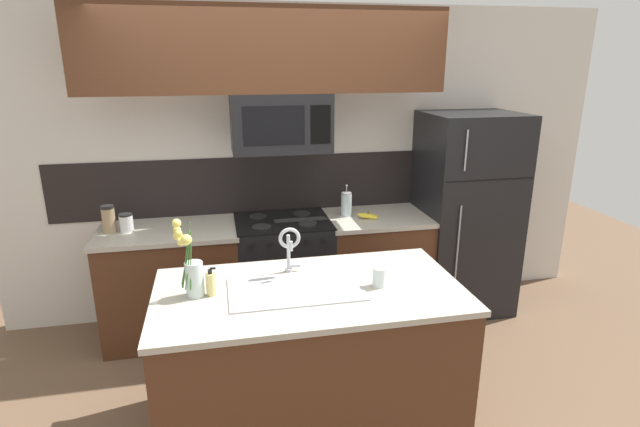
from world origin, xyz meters
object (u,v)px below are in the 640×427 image
at_px(banana_bunch, 368,216).
at_px(drinking_glass, 379,277).
at_px(microwave, 281,122).
at_px(french_press, 346,204).
at_px(refrigerator, 464,213).
at_px(storage_jar_medium, 126,223).
at_px(stove_range, 284,273).
at_px(flower_vase, 192,272).
at_px(storage_jar_tall, 109,219).
at_px(dish_soap_bottle, 211,284).
at_px(sink_faucet, 289,244).

distance_m(banana_bunch, drinking_glass, 1.28).
distance_m(microwave, french_press, 0.89).
distance_m(refrigerator, banana_bunch, 0.91).
bearing_deg(french_press, storage_jar_medium, -178.40).
bearing_deg(drinking_glass, microwave, 106.76).
height_order(stove_range, flower_vase, flower_vase).
height_order(microwave, french_press, microwave).
xyz_separation_m(banana_bunch, french_press, (-0.16, 0.12, 0.08)).
xyz_separation_m(storage_jar_tall, drinking_glass, (1.70, -1.32, -0.05)).
distance_m(storage_jar_medium, french_press, 1.74).
bearing_deg(drinking_glass, french_press, 83.24).
bearing_deg(french_press, dish_soap_bottle, -130.98).
height_order(banana_bunch, dish_soap_bottle, dish_soap_bottle).
height_order(sink_faucet, drinking_glass, sink_faucet).
bearing_deg(drinking_glass, stove_range, 106.51).
bearing_deg(storage_jar_tall, flower_vase, -61.97).
distance_m(sink_faucet, flower_vase, 0.60).
bearing_deg(storage_jar_tall, refrigerator, 0.09).
distance_m(banana_bunch, sink_faucet, 1.27).
xyz_separation_m(storage_jar_medium, banana_bunch, (1.90, -0.07, -0.05)).
xyz_separation_m(microwave, dish_soap_bottle, (-0.57, -1.20, -0.73)).
bearing_deg(dish_soap_bottle, refrigerator, 29.70).
bearing_deg(sink_faucet, storage_jar_tall, 139.43).
xyz_separation_m(storage_jar_medium, flower_vase, (0.53, -1.23, 0.08)).
distance_m(sink_faucet, dish_soap_bottle, 0.52).
bearing_deg(storage_jar_medium, banana_bunch, -2.16).
bearing_deg(banana_bunch, dish_soap_bottle, -137.52).
distance_m(sink_faucet, drinking_glass, 0.57).
distance_m(storage_jar_tall, sink_faucet, 1.61).
relative_size(microwave, drinking_glass, 6.49).
xyz_separation_m(french_press, flower_vase, (-1.21, -1.28, 0.05)).
relative_size(storage_jar_medium, dish_soap_bottle, 0.84).
xyz_separation_m(french_press, dish_soap_bottle, (-1.11, -1.28, -0.03)).
relative_size(storage_jar_tall, flower_vase, 0.46).
relative_size(stove_range, sink_faucet, 3.04).
bearing_deg(dish_soap_bottle, banana_bunch, 42.48).
height_order(stove_range, sink_faucet, sink_faucet).
height_order(drinking_glass, flower_vase, flower_vase).
xyz_separation_m(sink_faucet, dish_soap_bottle, (-0.47, -0.19, -0.13)).
bearing_deg(dish_soap_bottle, french_press, 49.02).
xyz_separation_m(stove_range, flower_vase, (-0.66, -1.22, 0.60)).
bearing_deg(refrigerator, drinking_glass, -132.79).
bearing_deg(drinking_glass, refrigerator, 47.21).
height_order(refrigerator, storage_jar_medium, refrigerator).
bearing_deg(storage_jar_tall, dish_soap_bottle, -58.69).
xyz_separation_m(stove_range, dish_soap_bottle, (-0.57, -1.22, 0.52)).
bearing_deg(sink_faucet, storage_jar_medium, 136.52).
distance_m(banana_bunch, flower_vase, 1.79).
height_order(banana_bunch, sink_faucet, sink_faucet).
distance_m(stove_range, banana_bunch, 0.85).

